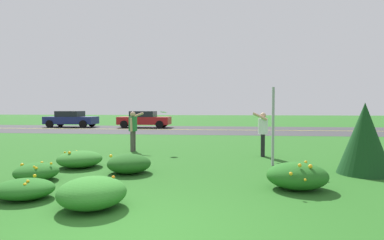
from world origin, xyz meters
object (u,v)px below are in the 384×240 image
car_red_center_left (144,119)px  car_navy_leftmost (71,119)px  sign_post_near_path (273,126)px  person_thrower_green_shirt (133,128)px  person_catcher_white_shirt (263,130)px  frisbee_white (163,112)px

car_red_center_left → car_navy_leftmost: bearing=180.0°
car_red_center_left → sign_post_near_path: bearing=-63.2°
person_thrower_green_shirt → person_catcher_white_shirt: 5.08m
person_catcher_white_shirt → frisbee_white: (-3.78, 0.75, 0.63)m
frisbee_white → person_catcher_white_shirt: bearing=-11.2°
frisbee_white → car_navy_leftmost: size_ratio=0.06×
person_catcher_white_shirt → car_red_center_left: 17.62m
person_thrower_green_shirt → frisbee_white: (1.25, -0.02, 0.62)m
person_thrower_green_shirt → car_red_center_left: bearing=103.6°
sign_post_near_path → person_catcher_white_shirt: (-0.10, 1.78, -0.24)m
sign_post_near_path → person_thrower_green_shirt: 5.73m
car_navy_leftmost → car_red_center_left: 6.78m
sign_post_near_path → person_thrower_green_shirt: size_ratio=1.49×
sign_post_near_path → frisbee_white: sign_post_near_path is taller
person_catcher_white_shirt → car_red_center_left: person_catcher_white_shirt is taller
frisbee_white → car_navy_leftmost: frisbee_white is taller
person_catcher_white_shirt → car_red_center_left: size_ratio=0.35×
sign_post_near_path → car_navy_leftmost: (-15.45, 17.17, -0.44)m
sign_post_near_path → person_catcher_white_shirt: size_ratio=1.49×
sign_post_near_path → car_navy_leftmost: bearing=132.0°
sign_post_near_path → car_navy_leftmost: size_ratio=0.53×
person_thrower_green_shirt → car_navy_leftmost: person_thrower_green_shirt is taller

